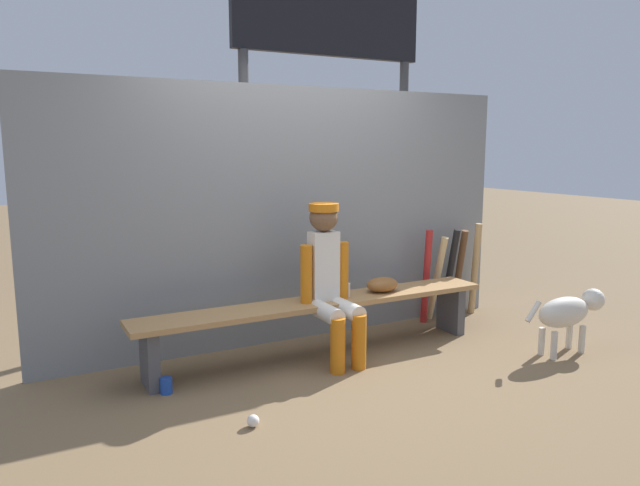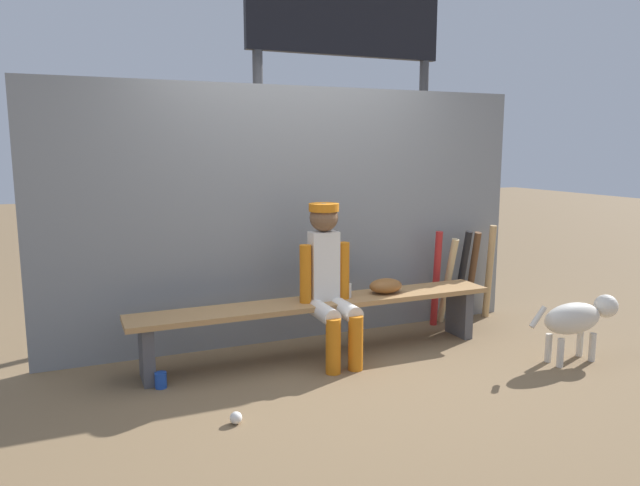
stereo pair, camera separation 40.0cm
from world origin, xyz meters
TOP-DOWN VIEW (x-y plane):
  - ground_plane at (0.00, 0.00)m, footprint 30.00×30.00m
  - chainlink_fence at (0.00, 0.48)m, footprint 4.18×0.03m
  - dugout_bench at (0.00, 0.00)m, footprint 2.93×0.36m
  - player_seated at (0.03, -0.11)m, footprint 0.41×0.55m
  - baseball_glove at (0.58, 0.00)m, footprint 0.28×0.20m
  - bat_aluminum_red at (1.28, 0.31)m, footprint 0.09×0.14m
  - bat_wood_natural at (1.41, 0.31)m, footprint 0.09×0.24m
  - bat_aluminum_black at (1.57, 0.32)m, footprint 0.09×0.22m
  - bat_wood_dark at (1.72, 0.36)m, footprint 0.09×0.23m
  - bat_wood_tan at (1.90, 0.34)m, footprint 0.08×0.14m
  - baseball at (-0.92, -0.88)m, footprint 0.07×0.07m
  - cup_on_ground at (-1.25, -0.16)m, footprint 0.08×0.08m
  - cup_on_bench at (0.23, -0.00)m, footprint 0.08×0.08m
  - scoreboard at (1.05, 1.62)m, footprint 2.42×0.27m
  - dog at (1.77, -0.87)m, footprint 0.84×0.20m

SIDE VIEW (x-z plane):
  - ground_plane at x=0.00m, z-range 0.00..0.00m
  - baseball at x=-0.92m, z-range 0.00..0.07m
  - cup_on_ground at x=-1.25m, z-range 0.00..0.11m
  - dog at x=1.77m, z-range 0.09..0.58m
  - dugout_bench at x=0.00m, z-range 0.14..0.58m
  - bat_wood_natural at x=1.41m, z-range 0.00..0.82m
  - bat_wood_dark at x=1.72m, z-range 0.00..0.85m
  - bat_aluminum_black at x=1.57m, z-range 0.00..0.87m
  - bat_aluminum_red at x=1.28m, z-range 0.00..0.88m
  - bat_wood_tan at x=1.90m, z-range 0.00..0.90m
  - cup_on_bench at x=0.23m, z-range 0.45..0.56m
  - baseball_glove at x=0.58m, z-range 0.45..0.57m
  - player_seated at x=0.03m, z-range 0.05..1.25m
  - chainlink_fence at x=0.00m, z-range 0.00..2.11m
  - scoreboard at x=1.05m, z-range 0.75..4.34m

